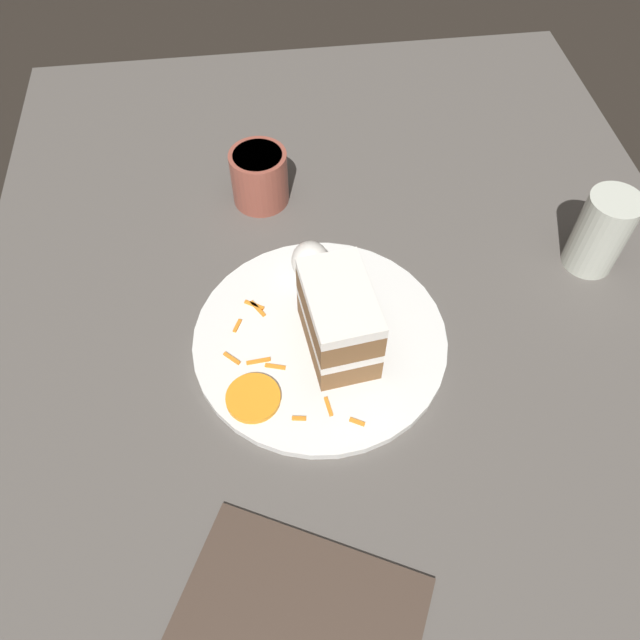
{
  "coord_description": "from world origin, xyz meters",
  "views": [
    {
      "loc": [
        0.41,
        -0.09,
        0.64
      ],
      "look_at": [
        0.01,
        -0.04,
        0.08
      ],
      "focal_mm": 35.0,
      "sensor_mm": 36.0,
      "label": 1
    }
  ],
  "objects": [
    {
      "name": "ground_plane",
      "position": [
        0.0,
        0.0,
        0.0
      ],
      "size": [
        6.0,
        6.0,
        0.0
      ],
      "primitive_type": "plane",
      "color": "black",
      "rests_on": "ground"
    },
    {
      "name": "dining_table",
      "position": [
        0.0,
        0.0,
        0.02
      ],
      "size": [
        1.21,
        0.91,
        0.04
      ],
      "primitive_type": "cube",
      "color": "#56514C",
      "rests_on": "ground"
    },
    {
      "name": "plate",
      "position": [
        0.01,
        -0.04,
        0.04
      ],
      "size": [
        0.29,
        0.29,
        0.01
      ],
      "primitive_type": "cylinder",
      "color": "white",
      "rests_on": "dining_table"
    },
    {
      "name": "cake_slice",
      "position": [
        0.02,
        -0.02,
        0.09
      ],
      "size": [
        0.12,
        0.08,
        0.09
      ],
      "rotation": [
        0.0,
        0.0,
        1.69
      ],
      "color": "brown",
      "rests_on": "plate"
    },
    {
      "name": "cream_dollop",
      "position": [
        -0.09,
        -0.04,
        0.07
      ],
      "size": [
        0.05,
        0.05,
        0.05
      ],
      "primitive_type": "ellipsoid",
      "color": "white",
      "rests_on": "plate"
    },
    {
      "name": "orange_garnish",
      "position": [
        0.08,
        -0.12,
        0.05
      ],
      "size": [
        0.06,
        0.06,
        0.01
      ],
      "primitive_type": "cylinder",
      "color": "orange",
      "rests_on": "plate"
    },
    {
      "name": "carrot_shreds_scatter",
      "position": [
        0.03,
        -0.1,
        0.05
      ],
      "size": [
        0.18,
        0.15,
        0.0
      ],
      "color": "orange",
      "rests_on": "plate"
    },
    {
      "name": "drinking_glass",
      "position": [
        -0.07,
        0.31,
        0.08
      ],
      "size": [
        0.06,
        0.06,
        0.11
      ],
      "color": "beige",
      "rests_on": "dining_table"
    },
    {
      "name": "coffee_mug",
      "position": [
        -0.24,
        -0.09,
        0.08
      ],
      "size": [
        0.08,
        0.08,
        0.08
      ],
      "color": "#994C3D",
      "rests_on": "dining_table"
    },
    {
      "name": "menu_card",
      "position": [
        0.31,
        -0.1,
        0.04
      ],
      "size": [
        0.25,
        0.27,
        0.0
      ],
      "primitive_type": "cube",
      "rotation": [
        0.0,
        0.0,
        5.82
      ],
      "color": "#423328",
      "rests_on": "dining_table"
    }
  ]
}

